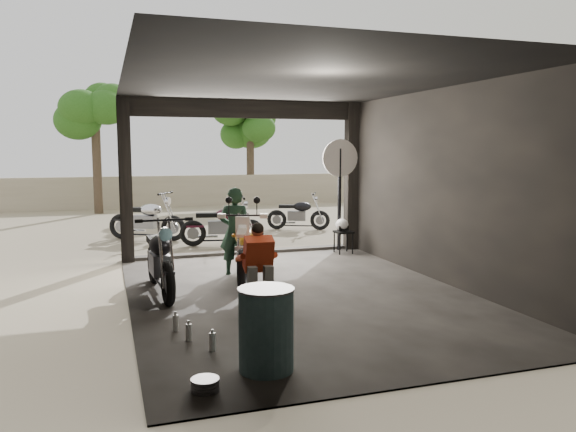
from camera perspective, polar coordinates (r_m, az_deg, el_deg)
ground at (r=8.63m, az=1.14°, el=-8.03°), size 80.00×80.00×0.00m
garage at (r=8.91m, az=0.00°, el=0.80°), size 7.00×7.13×3.20m
boundary_wall at (r=22.11m, az=-10.88°, el=2.50°), size 18.00×0.30×1.20m
tree_left at (r=20.46m, az=-19.08°, el=11.41°), size 2.20×2.20×5.60m
tree_right at (r=22.61m, az=-3.88°, el=10.21°), size 2.20×2.20×5.00m
main_bike at (r=9.49m, az=-4.32°, el=-2.95°), size 1.28×1.96×1.21m
left_bike at (r=8.78m, az=-12.90°, el=-3.83°), size 0.85×1.86×1.23m
outside_bike_a at (r=14.09m, az=-14.17°, el=-0.01°), size 1.87×1.51×1.18m
outside_bike_b at (r=12.96m, az=-6.72°, el=-0.53°), size 1.76×0.95×1.13m
outside_bike_c at (r=15.43m, az=1.05°, el=0.48°), size 1.63×1.20×1.02m
rider at (r=9.81m, az=-5.40°, el=-1.61°), size 0.67×0.57×1.56m
mechanic at (r=8.19m, az=-2.84°, el=-4.91°), size 0.60×0.79×1.10m
stool at (r=11.91m, az=5.66°, el=-1.88°), size 0.35×0.35×0.49m
helmet at (r=11.91m, az=5.50°, el=-0.88°), size 0.37×0.37×0.26m
oil_drum at (r=5.67m, az=-2.23°, el=-11.58°), size 0.67×0.67×0.85m
sign_post at (r=12.16m, az=5.29°, el=4.08°), size 0.81×0.08×2.43m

